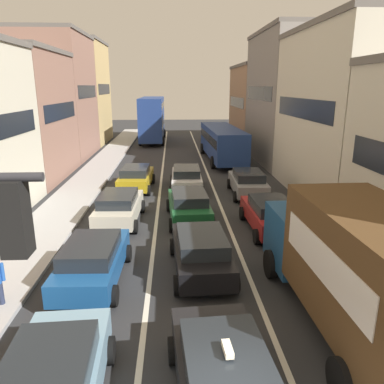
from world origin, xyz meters
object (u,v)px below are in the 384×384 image
object	(u,v)px
bus_far_queue_secondary	(152,117)
taxi_centre_lane_front	(225,379)
sedan_centre_lane_second	(201,251)
sedan_left_lane_fourth	(136,177)
hatchback_centre_lane_third	(189,205)
removalist_box_truck	(352,262)
coupe_centre_lane_fourth	(186,178)
sedan_left_lane_third	(119,207)
bus_mid_queue_primary	(222,141)
sedan_right_lane_behind_truck	(270,214)
wagon_right_lane_far	(248,182)
wagon_left_lane_second	(93,260)

from	to	relation	value
bus_far_queue_secondary	taxi_centre_lane_front	bearing A→B (deg)	-174.90
sedan_centre_lane_second	sedan_left_lane_fourth	bearing A→B (deg)	13.89
hatchback_centre_lane_third	removalist_box_truck	bearing A→B (deg)	-159.25
taxi_centre_lane_front	coupe_centre_lane_fourth	xyz separation A→B (m)	(-0.14, 16.73, -0.00)
sedan_left_lane_third	bus_mid_queue_primary	world-z (taller)	bus_mid_queue_primary
coupe_centre_lane_fourth	bus_far_queue_secondary	xyz separation A→B (m)	(-3.17, 21.71, 2.03)
sedan_left_lane_fourth	sedan_right_lane_behind_truck	world-z (taller)	same
bus_mid_queue_primary	sedan_left_lane_fourth	bearing A→B (deg)	141.70
sedan_left_lane_fourth	bus_mid_queue_primary	world-z (taller)	bus_mid_queue_primary
taxi_centre_lane_front	coupe_centre_lane_fourth	distance (m)	16.73
sedan_right_lane_behind_truck	wagon_right_lane_far	bearing A→B (deg)	-2.71
hatchback_centre_lane_third	sedan_centre_lane_second	bearing A→B (deg)	179.13
sedan_centre_lane_second	sedan_left_lane_third	world-z (taller)	same
wagon_right_lane_far	taxi_centre_lane_front	bearing A→B (deg)	168.60
bus_far_queue_secondary	bus_mid_queue_primary	bearing A→B (deg)	-151.44
wagon_left_lane_second	bus_mid_queue_primary	xyz separation A→B (m)	(6.96, 20.81, 0.96)
sedan_centre_lane_second	wagon_left_lane_second	bearing A→B (deg)	95.78
sedan_right_lane_behind_truck	taxi_centre_lane_front	bearing A→B (deg)	159.50
sedan_left_lane_fourth	wagon_left_lane_second	bearing A→B (deg)	-178.95
sedan_centre_lane_second	coupe_centre_lane_fourth	xyz separation A→B (m)	(-0.11, 10.82, 0.00)
sedan_right_lane_behind_truck	bus_far_queue_secondary	world-z (taller)	bus_far_queue_secondary
sedan_left_lane_third	sedan_right_lane_behind_truck	size ratio (longest dim) A/B	1.00
wagon_right_lane_far	bus_far_queue_secondary	size ratio (longest dim) A/B	0.41
wagon_left_lane_second	coupe_centre_lane_fourth	world-z (taller)	same
sedan_right_lane_behind_truck	wagon_right_lane_far	size ratio (longest dim) A/B	1.00
wagon_left_lane_second	sedan_right_lane_behind_truck	size ratio (longest dim) A/B	1.00
sedan_centre_lane_second	coupe_centre_lane_fourth	distance (m)	10.83
sedan_centre_lane_second	sedan_right_lane_behind_truck	distance (m)	5.04
sedan_left_lane_fourth	wagon_right_lane_far	size ratio (longest dim) A/B	1.01
removalist_box_truck	wagon_right_lane_far	world-z (taller)	removalist_box_truck
sedan_centre_lane_second	sedan_right_lane_behind_truck	size ratio (longest dim) A/B	1.01
sedan_centre_lane_second	wagon_left_lane_second	distance (m)	3.66
wagon_left_lane_second	hatchback_centre_lane_third	xyz separation A→B (m)	(3.42, 5.80, 0.00)
wagon_left_lane_second	sedan_centre_lane_second	bearing A→B (deg)	-80.10
bus_far_queue_secondary	sedan_left_lane_third	bearing A→B (deg)	179.66
hatchback_centre_lane_third	bus_mid_queue_primary	world-z (taller)	bus_mid_queue_primary
coupe_centre_lane_fourth	sedan_right_lane_behind_truck	size ratio (longest dim) A/B	1.00
taxi_centre_lane_front	sedan_left_lane_third	bearing A→B (deg)	13.93
sedan_centre_lane_second	bus_mid_queue_primary	distance (m)	20.58
coupe_centre_lane_fourth	sedan_left_lane_fourth	world-z (taller)	same
wagon_left_lane_second	sedan_right_lane_behind_truck	xyz separation A→B (m)	(7.00, 4.27, 0.00)
sedan_centre_lane_second	sedan_right_lane_behind_truck	xyz separation A→B (m)	(3.37, 3.75, 0.00)
removalist_box_truck	coupe_centre_lane_fourth	size ratio (longest dim) A/B	1.79
sedan_left_lane_third	bus_far_queue_secondary	xyz separation A→B (m)	(0.25, 27.38, 2.03)
hatchback_centre_lane_third	bus_far_queue_secondary	distance (m)	27.51
taxi_centre_lane_front	bus_far_queue_secondary	size ratio (longest dim) A/B	0.42
sedan_left_lane_third	sedan_left_lane_fourth	distance (m)	6.01
wagon_right_lane_far	removalist_box_truck	bearing A→B (deg)	-178.18
hatchback_centre_lane_third	sedan_left_lane_third	size ratio (longest dim) A/B	1.01
hatchback_centre_lane_third	sedan_right_lane_behind_truck	bearing A→B (deg)	-116.12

